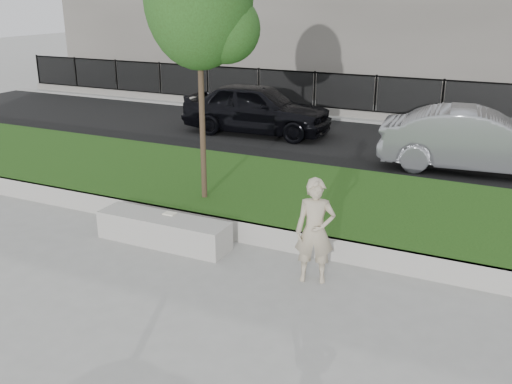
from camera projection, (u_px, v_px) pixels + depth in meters
The scene contains 12 objects.
ground at pixel (221, 268), 9.22m from camera, with size 90.00×90.00×0.00m, color gray.
grass_bank at pixel (291, 199), 11.71m from camera, with size 34.00×4.00×0.40m, color #11370D.
grass_kerb at pixel (250, 233), 10.04m from camera, with size 34.00×0.08×0.40m, color #AAA79F.
street at pixel (363, 146), 16.46m from camera, with size 34.00×7.00×0.04m, color black.
far_pavement at pixel (397, 116), 20.28m from camera, with size 34.00×3.00×0.12m, color gray.
iron_fence at pixel (392, 108), 19.27m from camera, with size 32.00×0.30×1.50m.
stone_bench at pixel (163, 230), 10.04m from camera, with size 2.45×0.61×0.50m, color #AAA79F.
man at pixel (315, 231), 8.56m from camera, with size 0.60×0.39×1.64m, color #B8AA8D.
book at pixel (170, 214), 10.08m from camera, with size 0.21×0.15×0.02m, color white.
young_tree at pixel (203, 3), 10.06m from camera, with size 2.04×1.96×5.00m.
car_dark at pixel (257, 108), 17.69m from camera, with size 1.87×4.64×1.58m, color black.
car_silver at pixel (477, 140), 13.91m from camera, with size 1.62×4.64×1.53m, color gray.
Camera 1 is at (4.09, -7.25, 4.19)m, focal length 40.00 mm.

